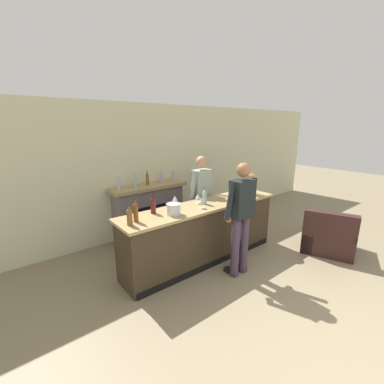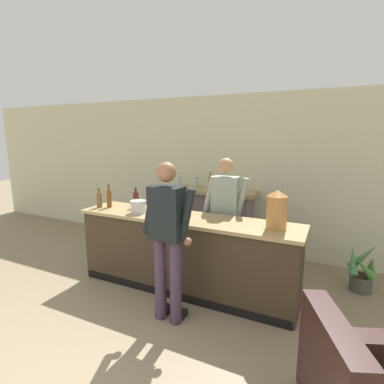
{
  "view_description": "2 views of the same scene",
  "coord_description": "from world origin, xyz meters",
  "px_view_note": "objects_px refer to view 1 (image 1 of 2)",
  "views": [
    {
      "loc": [
        -2.56,
        -0.44,
        2.32
      ],
      "look_at": [
        0.12,
        2.92,
        1.19
      ],
      "focal_mm": 24.0,
      "sensor_mm": 36.0,
      "label": 1
    },
    {
      "loc": [
        1.89,
        -0.69,
        2.06
      ],
      "look_at": [
        0.02,
        3.17,
        1.25
      ],
      "focal_mm": 28.0,
      "sensor_mm": 36.0,
      "label": 2
    }
  ],
  "objects_px": {
    "copper_dispenser": "(248,182)",
    "person_customer": "(241,215)",
    "wine_bottle_chardonnay_pale": "(136,212)",
    "wine_glass_mid_counter": "(201,201)",
    "wine_glass_near_bucket": "(175,198)",
    "ice_bucket_steel": "(174,209)",
    "wine_bottle_cabernet_heavy": "(129,216)",
    "armchair_black": "(328,238)",
    "person_bartender": "(201,197)",
    "wine_bottle_port_short": "(204,197)",
    "wine_bottle_riesling_slim": "(153,205)",
    "fireplace_stone": "(149,210)",
    "wine_glass_front_left": "(198,197)",
    "potted_plant_corner": "(240,207)"
  },
  "relations": [
    {
      "from": "wine_glass_mid_counter",
      "to": "fireplace_stone",
      "type": "bearing_deg",
      "value": 93.02
    },
    {
      "from": "wine_glass_near_bucket",
      "to": "wine_bottle_cabernet_heavy",
      "type": "bearing_deg",
      "value": -161.79
    },
    {
      "from": "copper_dispenser",
      "to": "wine_bottle_cabernet_heavy",
      "type": "height_order",
      "value": "copper_dispenser"
    },
    {
      "from": "copper_dispenser",
      "to": "potted_plant_corner",
      "type": "bearing_deg",
      "value": 45.41
    },
    {
      "from": "fireplace_stone",
      "to": "wine_bottle_riesling_slim",
      "type": "xyz_separation_m",
      "value": [
        -0.65,
        -1.32,
        0.58
      ]
    },
    {
      "from": "fireplace_stone",
      "to": "wine_glass_near_bucket",
      "type": "height_order",
      "value": "fireplace_stone"
    },
    {
      "from": "ice_bucket_steel",
      "to": "wine_glass_near_bucket",
      "type": "xyz_separation_m",
      "value": [
        0.25,
        0.32,
        0.05
      ]
    },
    {
      "from": "potted_plant_corner",
      "to": "copper_dispenser",
      "type": "bearing_deg",
      "value": -134.59
    },
    {
      "from": "copper_dispenser",
      "to": "wine_bottle_chardonnay_pale",
      "type": "distance_m",
      "value": 2.41
    },
    {
      "from": "person_bartender",
      "to": "wine_bottle_cabernet_heavy",
      "type": "xyz_separation_m",
      "value": [
        -1.75,
        -0.58,
        0.17
      ]
    },
    {
      "from": "person_bartender",
      "to": "wine_glass_near_bucket",
      "type": "bearing_deg",
      "value": -161.67
    },
    {
      "from": "fireplace_stone",
      "to": "wine_bottle_cabernet_heavy",
      "type": "distance_m",
      "value": 2.01
    },
    {
      "from": "person_bartender",
      "to": "wine_bottle_cabernet_heavy",
      "type": "height_order",
      "value": "person_bartender"
    },
    {
      "from": "wine_bottle_port_short",
      "to": "wine_bottle_chardonnay_pale",
      "type": "distance_m",
      "value": 1.29
    },
    {
      "from": "person_bartender",
      "to": "wine_bottle_port_short",
      "type": "height_order",
      "value": "person_bartender"
    },
    {
      "from": "wine_bottle_cabernet_heavy",
      "to": "wine_glass_mid_counter",
      "type": "height_order",
      "value": "wine_bottle_cabernet_heavy"
    },
    {
      "from": "copper_dispenser",
      "to": "wine_bottle_riesling_slim",
      "type": "bearing_deg",
      "value": 176.11
    },
    {
      "from": "wine_bottle_port_short",
      "to": "wine_glass_front_left",
      "type": "height_order",
      "value": "wine_bottle_port_short"
    },
    {
      "from": "wine_bottle_port_short",
      "to": "wine_bottle_chardonnay_pale",
      "type": "bearing_deg",
      "value": -178.67
    },
    {
      "from": "copper_dispenser",
      "to": "wine_glass_mid_counter",
      "type": "xyz_separation_m",
      "value": [
        -1.31,
        -0.13,
        -0.1
      ]
    },
    {
      "from": "wine_bottle_cabernet_heavy",
      "to": "wine_glass_front_left",
      "type": "distance_m",
      "value": 1.37
    },
    {
      "from": "person_bartender",
      "to": "wine_glass_near_bucket",
      "type": "relative_size",
      "value": 9.75
    },
    {
      "from": "person_customer",
      "to": "ice_bucket_steel",
      "type": "distance_m",
      "value": 1.03
    },
    {
      "from": "wine_bottle_chardonnay_pale",
      "to": "wine_glass_near_bucket",
      "type": "relative_size",
      "value": 1.86
    },
    {
      "from": "potted_plant_corner",
      "to": "person_customer",
      "type": "relative_size",
      "value": 0.37
    },
    {
      "from": "person_bartender",
      "to": "copper_dispenser",
      "type": "relative_size",
      "value": 3.95
    },
    {
      "from": "person_bartender",
      "to": "person_customer",
      "type": "bearing_deg",
      "value": -100.75
    },
    {
      "from": "person_bartender",
      "to": "wine_bottle_cabernet_heavy",
      "type": "bearing_deg",
      "value": -161.74
    },
    {
      "from": "ice_bucket_steel",
      "to": "wine_glass_mid_counter",
      "type": "distance_m",
      "value": 0.52
    },
    {
      "from": "fireplace_stone",
      "to": "armchair_black",
      "type": "relative_size",
      "value": 1.45
    },
    {
      "from": "armchair_black",
      "to": "wine_bottle_riesling_slim",
      "type": "distance_m",
      "value": 3.35
    },
    {
      "from": "person_bartender",
      "to": "wine_bottle_port_short",
      "type": "bearing_deg",
      "value": -125.19
    },
    {
      "from": "ice_bucket_steel",
      "to": "wine_glass_front_left",
      "type": "xyz_separation_m",
      "value": [
        0.65,
        0.21,
        0.03
      ]
    },
    {
      "from": "ice_bucket_steel",
      "to": "wine_glass_front_left",
      "type": "relative_size",
      "value": 1.38
    },
    {
      "from": "wine_glass_near_bucket",
      "to": "armchair_black",
      "type": "bearing_deg",
      "value": -30.9
    },
    {
      "from": "fireplace_stone",
      "to": "potted_plant_corner",
      "type": "height_order",
      "value": "fireplace_stone"
    },
    {
      "from": "wine_bottle_port_short",
      "to": "wine_glass_front_left",
      "type": "distance_m",
      "value": 0.12
    },
    {
      "from": "wine_bottle_cabernet_heavy",
      "to": "person_bartender",
      "type": "bearing_deg",
      "value": 18.26
    },
    {
      "from": "person_customer",
      "to": "wine_bottle_cabernet_heavy",
      "type": "xyz_separation_m",
      "value": [
        -1.52,
        0.62,
        0.15
      ]
    },
    {
      "from": "fireplace_stone",
      "to": "wine_glass_near_bucket",
      "type": "distance_m",
      "value": 1.38
    },
    {
      "from": "wine_bottle_chardonnay_pale",
      "to": "wine_bottle_riesling_slim",
      "type": "height_order",
      "value": "wine_bottle_chardonnay_pale"
    },
    {
      "from": "armchair_black",
      "to": "wine_bottle_chardonnay_pale",
      "type": "height_order",
      "value": "wine_bottle_chardonnay_pale"
    },
    {
      "from": "wine_bottle_cabernet_heavy",
      "to": "wine_glass_near_bucket",
      "type": "relative_size",
      "value": 1.57
    },
    {
      "from": "wine_glass_front_left",
      "to": "fireplace_stone",
      "type": "bearing_deg",
      "value": 99.05
    },
    {
      "from": "wine_bottle_port_short",
      "to": "fireplace_stone",
      "type": "bearing_deg",
      "value": 100.68
    },
    {
      "from": "potted_plant_corner",
      "to": "wine_glass_mid_counter",
      "type": "xyz_separation_m",
      "value": [
        -2.3,
        -1.13,
        0.87
      ]
    },
    {
      "from": "fireplace_stone",
      "to": "wine_glass_near_bucket",
      "type": "xyz_separation_m",
      "value": [
        -0.18,
        -1.24,
        0.57
      ]
    },
    {
      "from": "copper_dispenser",
      "to": "person_customer",
      "type": "bearing_deg",
      "value": -145.06
    },
    {
      "from": "ice_bucket_steel",
      "to": "wine_bottle_cabernet_heavy",
      "type": "xyz_separation_m",
      "value": [
        -0.7,
        0.01,
        0.04
      ]
    },
    {
      "from": "wine_glass_mid_counter",
      "to": "wine_glass_near_bucket",
      "type": "distance_m",
      "value": 0.44
    }
  ]
}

